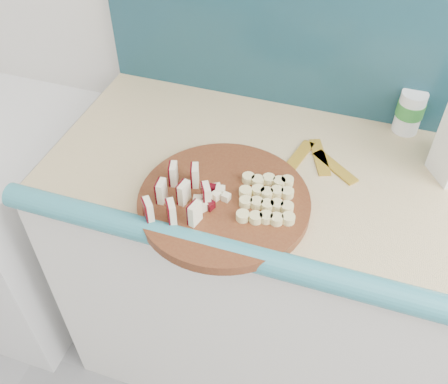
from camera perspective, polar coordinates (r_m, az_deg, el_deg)
The scene contains 7 objects.
kitchen_counter at distance 1.64m, azimuth 23.05°, elevation -13.20°, with size 2.20×0.63×0.91m.
cutting_board at distance 1.16m, azimuth -0.00°, elevation -1.14°, with size 0.40×0.40×0.03m, color #4D2010.
apple_wedges at distance 1.12m, azimuth -5.16°, elevation -0.33°, with size 0.13×0.17×0.06m.
apple_chunks at distance 1.15m, azimuth -1.22°, elevation -0.29°, with size 0.07×0.06×0.02m.
banana_slices at distance 1.14m, azimuth 4.91°, elevation -0.76°, with size 0.15×0.17×0.02m.
canister at distance 1.44m, azimuth 20.48°, elevation 8.64°, with size 0.07×0.07×0.12m.
banana_peel at distance 1.31m, azimuth 10.62°, elevation 3.59°, with size 0.19×0.16×0.01m.
Camera 1 is at (-0.25, 0.56, 1.76)m, focal length 40.00 mm.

